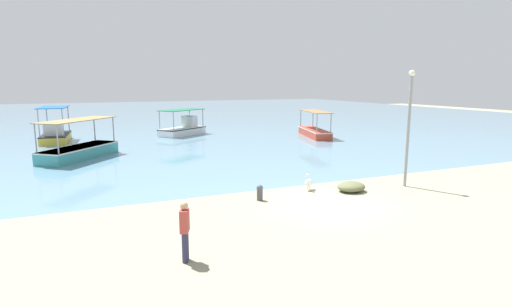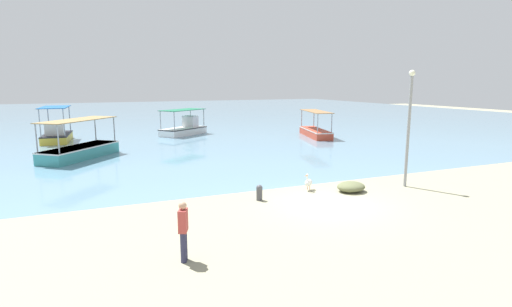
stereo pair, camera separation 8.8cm
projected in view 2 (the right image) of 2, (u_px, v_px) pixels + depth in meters
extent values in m
plane|color=gray|center=(329.00, 204.00, 16.08)|extent=(120.00, 120.00, 0.00)
cube|color=#668EA7|center=(151.00, 115.00, 59.63)|extent=(110.00, 90.00, 0.00)
cube|color=teal|center=(80.00, 152.00, 25.78)|extent=(5.00, 5.60, 0.77)
cube|color=silver|center=(80.00, 147.00, 25.72)|extent=(5.06, 5.65, 0.08)
cylinder|color=#99999E|center=(95.00, 129.00, 28.25)|extent=(0.08, 0.08, 1.69)
cylinder|color=#99999E|center=(114.00, 129.00, 27.83)|extent=(0.08, 0.08, 1.69)
cylinder|color=#99999E|center=(36.00, 138.00, 23.29)|extent=(0.08, 0.08, 1.69)
cylinder|color=#99999E|center=(58.00, 139.00, 22.87)|extent=(0.08, 0.08, 1.69)
cube|color=olive|center=(78.00, 120.00, 25.41)|extent=(4.95, 5.50, 0.05)
cube|color=gold|center=(57.00, 138.00, 33.07)|extent=(2.24, 4.70, 0.65)
cube|color=black|center=(57.00, 134.00, 33.02)|extent=(2.29, 4.75, 0.08)
cylinder|color=#99999E|center=(48.00, 119.00, 34.45)|extent=(0.08, 0.08, 2.17)
cylinder|color=#99999E|center=(70.00, 118.00, 34.99)|extent=(0.08, 0.08, 2.17)
cylinder|color=#99999E|center=(40.00, 123.00, 30.65)|extent=(0.08, 0.08, 2.17)
cylinder|color=#99999E|center=(64.00, 123.00, 31.19)|extent=(0.08, 0.08, 2.17)
cube|color=#19518C|center=(54.00, 107.00, 32.63)|extent=(2.33, 4.51, 0.05)
cube|color=beige|center=(54.00, 129.00, 31.97)|extent=(1.41, 0.99, 0.97)
cube|color=#C8442D|center=(315.00, 133.00, 36.18)|extent=(2.82, 5.85, 0.65)
cube|color=silver|center=(315.00, 130.00, 36.13)|extent=(2.86, 5.90, 0.08)
cylinder|color=#99999E|center=(332.00, 123.00, 33.56)|extent=(0.08, 0.08, 1.61)
cylinder|color=#99999E|center=(318.00, 123.00, 33.38)|extent=(0.08, 0.08, 1.61)
cylinder|color=#99999E|center=(314.00, 118.00, 38.59)|extent=(0.08, 0.08, 1.61)
cylinder|color=#99999E|center=(302.00, 118.00, 38.41)|extent=(0.08, 0.08, 1.61)
cube|color=olive|center=(316.00, 111.00, 35.84)|extent=(2.86, 5.68, 0.05)
cube|color=white|center=(183.00, 131.00, 37.39)|extent=(4.87, 4.27, 0.65)
cube|color=black|center=(183.00, 128.00, 37.34)|extent=(4.92, 4.33, 0.08)
cylinder|color=#99999E|center=(174.00, 121.00, 35.03)|extent=(0.08, 0.08, 1.66)
cylinder|color=#99999E|center=(160.00, 120.00, 35.87)|extent=(0.08, 0.08, 1.66)
cylinder|color=#99999E|center=(204.00, 118.00, 38.52)|extent=(0.08, 0.08, 1.66)
cylinder|color=#99999E|center=(190.00, 117.00, 39.36)|extent=(0.08, 0.08, 1.66)
cube|color=#1C6746|center=(183.00, 110.00, 37.04)|extent=(4.76, 4.23, 0.05)
cube|color=silver|center=(190.00, 121.00, 38.13)|extent=(1.46, 1.57, 1.05)
cylinder|color=#E0997A|center=(310.00, 188.00, 18.12)|extent=(0.03, 0.03, 0.22)
cylinder|color=#E0997A|center=(308.00, 188.00, 18.17)|extent=(0.03, 0.03, 0.22)
ellipsoid|color=white|center=(308.00, 183.00, 18.08)|extent=(0.62, 0.55, 0.32)
ellipsoid|color=white|center=(311.00, 181.00, 18.29)|extent=(0.20, 0.19, 0.10)
cylinder|color=white|center=(307.00, 178.00, 17.91)|extent=(0.07, 0.07, 0.26)
sphere|color=white|center=(307.00, 175.00, 17.88)|extent=(0.11, 0.11, 0.11)
cone|color=#E5933F|center=(306.00, 176.00, 17.75)|extent=(0.28, 0.22, 0.06)
cylinder|color=gray|center=(408.00, 132.00, 18.39)|extent=(0.14, 0.14, 5.14)
sphere|color=#EAEACC|center=(412.00, 73.00, 17.92)|extent=(0.28, 0.28, 0.28)
cylinder|color=#47474C|center=(259.00, 194.00, 16.55)|extent=(0.26, 0.26, 0.50)
sphere|color=#4C4C51|center=(259.00, 188.00, 16.50)|extent=(0.27, 0.27, 0.27)
cylinder|color=#2D2D4B|center=(183.00, 248.00, 10.79)|extent=(0.16, 0.16, 0.85)
cylinder|color=#2D2D4B|center=(184.00, 245.00, 10.97)|extent=(0.16, 0.16, 0.85)
cube|color=#B13F3B|center=(183.00, 221.00, 10.75)|extent=(0.35, 0.45, 0.62)
sphere|color=tan|center=(183.00, 206.00, 10.67)|extent=(0.22, 0.22, 0.22)
ellipsoid|color=#646945|center=(351.00, 187.00, 17.88)|extent=(1.30, 1.10, 0.45)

